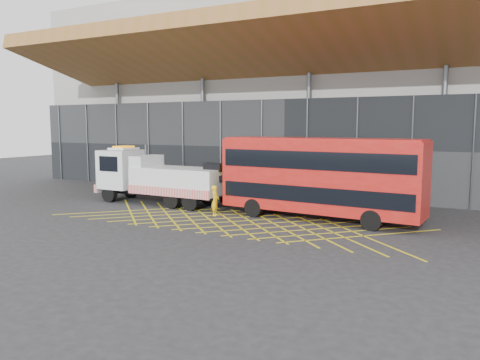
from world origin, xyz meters
The scene contains 6 objects.
ground_plane centered at (0.00, 0.00, 0.00)m, with size 120.00×120.00×0.00m, color #252527.
road_markings centered at (3.20, 0.00, 0.01)m, with size 23.16×7.16×0.01m.
construction_building centered at (1.92, 18.40, 8.98)m, with size 55.00×23.97×18.00m.
recovery_truck centered at (-5.00, 3.27, 2.00)m, with size 12.43×3.21×4.33m.
bus_towed centered at (7.75, 2.99, 2.82)m, with size 12.67×3.77×5.09m.
worker centered at (1.30, 1.26, 0.99)m, with size 0.72×0.47×1.98m, color yellow.
Camera 1 is at (16.63, -24.65, 5.87)m, focal length 35.00 mm.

